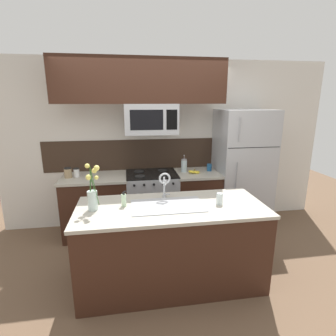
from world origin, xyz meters
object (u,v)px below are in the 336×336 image
Objects in this scene: storage_jar_tall at (68,173)px; storage_jar_medium at (77,172)px; refrigerator at (242,169)px; stove_range at (152,202)px; microwave at (151,119)px; banana_bunch at (194,172)px; coffee_tin at (209,167)px; drinking_glass at (220,199)px; sink_faucet at (165,182)px; flower_vase at (93,196)px; dish_soap_bottle at (124,200)px; french_press at (184,165)px.

storage_jar_medium is at bearing 13.52° from storage_jar_tall.
stove_range is at bearing -179.21° from refrigerator.
refrigerator is at bearing 0.79° from stove_range.
microwave is at bearing -178.37° from refrigerator.
storage_jar_medium is 1.74m from banana_bunch.
storage_jar_tall is at bearing 179.95° from stove_range.
coffee_tin is (2.00, 0.02, -0.01)m from storage_jar_medium.
drinking_glass is (0.60, -1.29, 0.51)m from stove_range.
sink_faucet is (-0.60, -0.97, 0.18)m from banana_bunch.
drinking_glass is at bearing -35.61° from storage_jar_tall.
flower_vase reaches higher than storage_jar_medium.
drinking_glass is (1.01, -0.11, -0.01)m from dish_soap_bottle.
french_press is 0.41m from coffee_tin.
storage_jar_tall is 0.89× the size of dish_soap_bottle.
french_press is at bearing 93.89° from drinking_glass.
refrigerator is 14.97× the size of drinking_glass.
stove_range is 3.48× the size of french_press.
french_press is (-0.14, 0.12, 0.08)m from banana_bunch.
drinking_glass is (-0.31, -1.34, 0.01)m from coffee_tin.
coffee_tin is (0.40, -0.01, -0.04)m from french_press.
microwave is 5.76× the size of storage_jar_medium.
flower_vase is (0.49, -1.23, 0.08)m from storage_jar_tall.
sink_faucet is at bearing -121.62° from banana_bunch.
microwave is 1.19m from sink_faucet.
drinking_glass is (0.60, -1.27, -0.76)m from microwave.
sink_faucet is (-0.46, -1.09, 0.10)m from french_press.
storage_jar_medium is 1.32m from flower_vase.
stove_range is 0.50× the size of refrigerator.
microwave is 1.20m from coffee_tin.
banana_bunch is (-0.80, -0.08, 0.01)m from refrigerator.
storage_jar_medium is 2.14m from drinking_glass.
flower_vase reaches higher than drinking_glass.
stove_range is at bearing 60.13° from flower_vase.
banana_bunch is at bearing -2.96° from storage_jar_medium.
flower_vase is at bearing -141.69° from coffee_tin.
coffee_tin is at bearing 176.74° from refrigerator.
banana_bunch is at bearing -5.43° from stove_range.
storage_jar_tall is 0.12m from storage_jar_medium.
banana_bunch is 0.71× the size of french_press.
refrigerator is 6.95× the size of french_press.
stove_range is 1.92× the size of flower_vase.
storage_jar_tall is 1.34× the size of coffee_tin.
stove_range is 7.51× the size of drinking_glass.
stove_range is 1.52m from refrigerator.
banana_bunch is at bearing -157.44° from coffee_tin.
coffee_tin reaches higher than banana_bunch.
storage_jar_medium is at bearing 119.48° from dish_soap_bottle.
refrigerator is at bearing 1.63° from microwave.
drinking_glass is (1.69, -1.32, -0.00)m from storage_jar_medium.
drinking_glass is (-0.04, -1.23, 0.04)m from banana_bunch.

